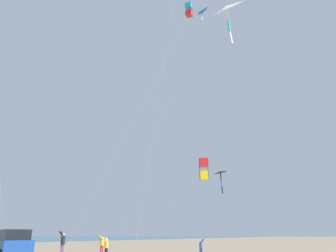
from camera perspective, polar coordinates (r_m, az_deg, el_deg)
parked_car at (r=26.05m, az=-25.32°, el=-17.80°), size 4.68×3.50×1.85m
person_adult_flyer at (r=30.07m, az=-17.65°, el=-18.42°), size 0.63×0.55×1.80m
person_child_green_jacket at (r=30.39m, az=-11.32°, el=-19.22°), size 0.49×0.53×1.47m
person_child_grey_jacket at (r=26.63m, az=5.70°, el=-19.95°), size 0.37×0.29×1.22m
person_bystander_far at (r=26.48m, az=-10.54°, el=-19.60°), size 0.44×0.35×1.35m
kite_delta_magenta_far_left at (r=28.16m, az=8.93°, el=-8.01°), size 13.58×1.35×6.63m
kite_delta_green_low_center at (r=32.36m, az=5.76°, el=18.86°), size 10.44×2.22×21.42m
kite_box_striped_overhead at (r=29.82m, az=3.56°, el=19.20°), size 12.83×0.75×20.30m
kite_delta_red_high_left at (r=26.70m, az=9.99°, el=19.21°), size 15.34×4.55×18.29m
kite_box_long_streamer_left at (r=23.88m, az=6.15°, el=-7.39°), size 11.12×3.90×6.71m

